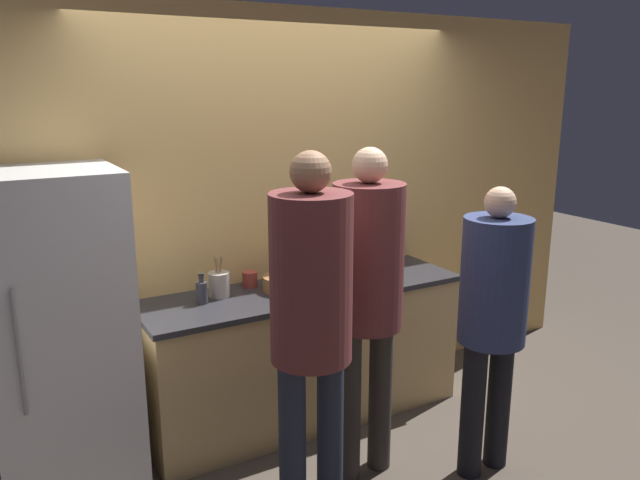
% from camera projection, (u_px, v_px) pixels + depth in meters
% --- Properties ---
extents(ground_plane, '(14.00, 14.00, 0.00)m').
position_uv_depth(ground_plane, '(331.00, 440.00, 3.84)').
color(ground_plane, '#4C4238').
extents(wall_back, '(5.20, 0.06, 2.60)m').
position_uv_depth(wall_back, '(281.00, 214.00, 4.08)').
color(wall_back, '#E0B266').
rests_on(wall_back, ground_plane).
extents(counter, '(2.08, 0.64, 0.89)m').
position_uv_depth(counter, '(304.00, 352.00, 4.03)').
color(counter, tan).
rests_on(counter, ground_plane).
extents(refrigerator, '(0.69, 0.67, 1.73)m').
position_uv_depth(refrigerator, '(59.00, 337.00, 3.20)').
color(refrigerator, white).
rests_on(refrigerator, ground_plane).
extents(person_left, '(0.38, 0.38, 1.85)m').
position_uv_depth(person_left, '(311.00, 310.00, 2.84)').
color(person_left, '#232838').
rests_on(person_left, ground_plane).
extents(person_center, '(0.38, 0.38, 1.83)m').
position_uv_depth(person_center, '(367.00, 284.00, 3.27)').
color(person_center, '#38332D').
rests_on(person_center, ground_plane).
extents(person_right, '(0.36, 0.36, 1.62)m').
position_uv_depth(person_right, '(493.00, 307.00, 3.32)').
color(person_right, black).
rests_on(person_right, ground_plane).
extents(fruit_bowl, '(0.27, 0.27, 0.13)m').
position_uv_depth(fruit_bowl, '(285.00, 282.00, 3.86)').
color(fruit_bowl, brown).
rests_on(fruit_bowl, counter).
extents(utensil_crock, '(0.13, 0.13, 0.25)m').
position_uv_depth(utensil_crock, '(219.00, 284.00, 3.73)').
color(utensil_crock, '#ADA393').
rests_on(utensil_crock, counter).
extents(bottle_dark, '(0.07, 0.07, 0.18)m').
position_uv_depth(bottle_dark, '(202.00, 291.00, 3.61)').
color(bottle_dark, '#333338').
rests_on(bottle_dark, counter).
extents(bottle_clear, '(0.07, 0.07, 0.23)m').
position_uv_depth(bottle_clear, '(383.00, 263.00, 4.12)').
color(bottle_clear, silver).
rests_on(bottle_clear, counter).
extents(cup_red, '(0.09, 0.09, 0.10)m').
position_uv_depth(cup_red, '(250.00, 279.00, 3.92)').
color(cup_red, '#A33D33').
rests_on(cup_red, counter).
extents(potted_plant, '(0.18, 0.18, 0.26)m').
position_uv_depth(potted_plant, '(342.00, 253.00, 4.16)').
color(potted_plant, '#9E6042').
rests_on(potted_plant, counter).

